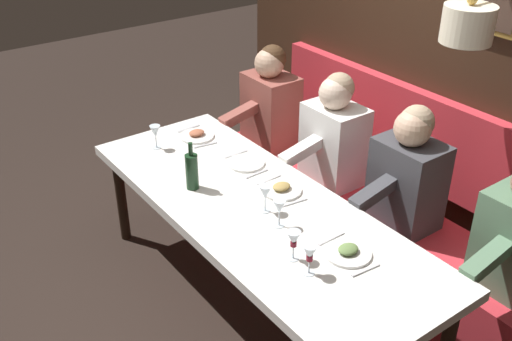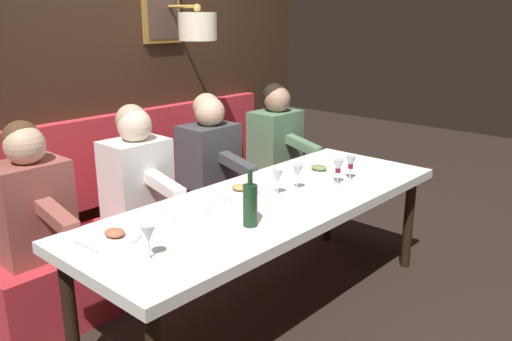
{
  "view_description": "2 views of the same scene",
  "coord_description": "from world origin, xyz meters",
  "px_view_note": "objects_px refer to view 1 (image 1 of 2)",
  "views": [
    {
      "loc": [
        -1.68,
        -2.3,
        2.6
      ],
      "look_at": [
        0.05,
        0.07,
        0.92
      ],
      "focal_mm": 41.87,
      "sensor_mm": 36.0,
      "label": 1
    },
    {
      "loc": [
        -1.91,
        2.23,
        1.79
      ],
      "look_at": [
        0.05,
        0.07,
        0.92
      ],
      "focal_mm": 36.98,
      "sensor_mm": 36.0,
      "label": 2
    }
  ],
  "objects_px": {
    "wine_glass_0": "(294,240)",
    "wine_bottle": "(192,171)",
    "dining_table": "(256,215)",
    "wine_glass_1": "(155,132)",
    "wine_glass_2": "(310,254)",
    "diner_near": "(408,172)",
    "diner_middle": "(334,133)",
    "wine_glass_4": "(279,208)",
    "wine_glass_3": "(265,193)",
    "diner_far": "(270,100)"
  },
  "relations": [
    {
      "from": "wine_glass_0",
      "to": "wine_bottle",
      "type": "relative_size",
      "value": 0.55
    },
    {
      "from": "dining_table",
      "to": "wine_glass_1",
      "type": "height_order",
      "value": "wine_glass_1"
    },
    {
      "from": "wine_glass_0",
      "to": "wine_glass_2",
      "type": "bearing_deg",
      "value": -94.28
    },
    {
      "from": "diner_near",
      "to": "wine_glass_1",
      "type": "distance_m",
      "value": 1.64
    },
    {
      "from": "dining_table",
      "to": "wine_glass_0",
      "type": "bearing_deg",
      "value": -105.48
    },
    {
      "from": "dining_table",
      "to": "wine_glass_0",
      "type": "height_order",
      "value": "wine_glass_0"
    },
    {
      "from": "diner_middle",
      "to": "wine_glass_4",
      "type": "xyz_separation_m",
      "value": [
        -0.9,
        -0.55,
        0.04
      ]
    },
    {
      "from": "diner_near",
      "to": "wine_glass_3",
      "type": "distance_m",
      "value": 0.91
    },
    {
      "from": "wine_glass_3",
      "to": "diner_middle",
      "type": "bearing_deg",
      "value": 24.01
    },
    {
      "from": "wine_glass_0",
      "to": "wine_glass_4",
      "type": "height_order",
      "value": "same"
    },
    {
      "from": "wine_glass_0",
      "to": "dining_table",
      "type": "bearing_deg",
      "value": 74.52
    },
    {
      "from": "diner_near",
      "to": "diner_far",
      "type": "height_order",
      "value": "same"
    },
    {
      "from": "diner_far",
      "to": "wine_glass_1",
      "type": "xyz_separation_m",
      "value": [
        -1.0,
        -0.06,
        0.04
      ]
    },
    {
      "from": "diner_near",
      "to": "wine_glass_0",
      "type": "height_order",
      "value": "diner_near"
    },
    {
      "from": "diner_middle",
      "to": "wine_glass_2",
      "type": "xyz_separation_m",
      "value": [
        -1.03,
        -0.95,
        0.04
      ]
    },
    {
      "from": "wine_glass_3",
      "to": "wine_glass_4",
      "type": "height_order",
      "value": "same"
    },
    {
      "from": "wine_glass_0",
      "to": "wine_glass_4",
      "type": "xyz_separation_m",
      "value": [
        0.12,
        0.27,
        0.0
      ]
    },
    {
      "from": "wine_glass_4",
      "to": "diner_far",
      "type": "bearing_deg",
      "value": 54.42
    },
    {
      "from": "dining_table",
      "to": "wine_glass_4",
      "type": "bearing_deg",
      "value": -94.63
    },
    {
      "from": "dining_table",
      "to": "diner_far",
      "type": "xyz_separation_m",
      "value": [
        0.88,
        1.02,
        0.14
      ]
    },
    {
      "from": "wine_glass_1",
      "to": "wine_glass_3",
      "type": "bearing_deg",
      "value": -82.98
    },
    {
      "from": "diner_far",
      "to": "wine_glass_1",
      "type": "distance_m",
      "value": 1.01
    },
    {
      "from": "diner_far",
      "to": "wine_glass_4",
      "type": "bearing_deg",
      "value": -125.58
    },
    {
      "from": "diner_near",
      "to": "wine_glass_0",
      "type": "bearing_deg",
      "value": -170.83
    },
    {
      "from": "wine_glass_4",
      "to": "wine_glass_1",
      "type": "bearing_deg",
      "value": 94.88
    },
    {
      "from": "diner_near",
      "to": "wine_glass_0",
      "type": "relative_size",
      "value": 4.82
    },
    {
      "from": "dining_table",
      "to": "diner_far",
      "type": "height_order",
      "value": "diner_far"
    },
    {
      "from": "wine_glass_2",
      "to": "wine_glass_4",
      "type": "bearing_deg",
      "value": 71.91
    },
    {
      "from": "dining_table",
      "to": "wine_glass_3",
      "type": "bearing_deg",
      "value": -85.11
    },
    {
      "from": "wine_glass_3",
      "to": "wine_glass_1",
      "type": "bearing_deg",
      "value": 97.02
    },
    {
      "from": "dining_table",
      "to": "diner_middle",
      "type": "xyz_separation_m",
      "value": [
        0.88,
        0.31,
        0.14
      ]
    },
    {
      "from": "diner_near",
      "to": "wine_glass_3",
      "type": "height_order",
      "value": "diner_near"
    },
    {
      "from": "dining_table",
      "to": "wine_glass_4",
      "type": "distance_m",
      "value": 0.3
    },
    {
      "from": "wine_glass_2",
      "to": "wine_glass_1",
      "type": "bearing_deg",
      "value": 89.02
    },
    {
      "from": "wine_glass_1",
      "to": "wine_glass_2",
      "type": "distance_m",
      "value": 1.6
    },
    {
      "from": "wine_glass_0",
      "to": "wine_glass_2",
      "type": "xyz_separation_m",
      "value": [
        -0.01,
        -0.13,
        -0.0
      ]
    },
    {
      "from": "wine_glass_1",
      "to": "wine_glass_4",
      "type": "height_order",
      "value": "same"
    },
    {
      "from": "diner_far",
      "to": "wine_glass_4",
      "type": "distance_m",
      "value": 1.55
    },
    {
      "from": "wine_glass_0",
      "to": "wine_bottle",
      "type": "bearing_deg",
      "value": 93.37
    },
    {
      "from": "wine_glass_0",
      "to": "wine_glass_1",
      "type": "distance_m",
      "value": 1.46
    },
    {
      "from": "wine_glass_2",
      "to": "wine_bottle",
      "type": "bearing_deg",
      "value": 92.37
    },
    {
      "from": "wine_glass_4",
      "to": "wine_bottle",
      "type": "relative_size",
      "value": 0.55
    },
    {
      "from": "diner_middle",
      "to": "diner_far",
      "type": "bearing_deg",
      "value": 90.0
    },
    {
      "from": "diner_far",
      "to": "wine_glass_4",
      "type": "relative_size",
      "value": 4.82
    },
    {
      "from": "wine_glass_1",
      "to": "diner_near",
      "type": "bearing_deg",
      "value": -52.33
    },
    {
      "from": "diner_far",
      "to": "wine_bottle",
      "type": "xyz_separation_m",
      "value": [
        -1.07,
        -0.65,
        0.04
      ]
    },
    {
      "from": "wine_glass_3",
      "to": "dining_table",
      "type": "bearing_deg",
      "value": 94.89
    },
    {
      "from": "wine_glass_4",
      "to": "diner_near",
      "type": "bearing_deg",
      "value": -6.36
    },
    {
      "from": "diner_near",
      "to": "diner_middle",
      "type": "xyz_separation_m",
      "value": [
        0.0,
        0.65,
        0.0
      ]
    },
    {
      "from": "wine_bottle",
      "to": "wine_glass_1",
      "type": "bearing_deg",
      "value": 83.24
    }
  ]
}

